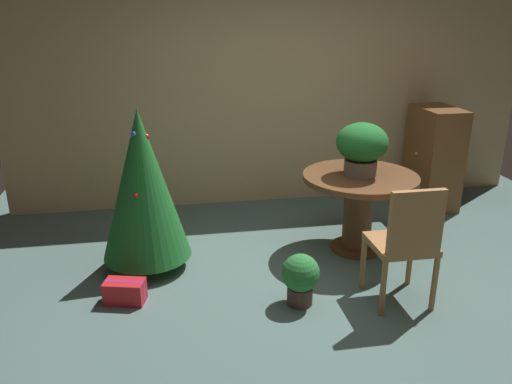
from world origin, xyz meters
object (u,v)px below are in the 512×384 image
(round_dining_table, at_px, (359,198))
(gift_box_red, at_px, (125,292))
(potted_plant, at_px, (300,277))
(holiday_tree, at_px, (143,185))
(wooden_chair_near, at_px, (406,240))
(wooden_cabinet, at_px, (433,157))
(flower_vase, at_px, (362,146))

(round_dining_table, bearing_deg, gift_box_red, -164.76)
(round_dining_table, relative_size, potted_plant, 2.53)
(holiday_tree, relative_size, gift_box_red, 4.18)
(wooden_chair_near, relative_size, wooden_cabinet, 0.86)
(round_dining_table, height_order, holiday_tree, holiday_tree)
(round_dining_table, height_order, potted_plant, round_dining_table)
(round_dining_table, bearing_deg, potted_plant, -132.72)
(gift_box_red, bearing_deg, potted_plant, -10.74)
(gift_box_red, bearing_deg, holiday_tree, 73.57)
(gift_box_red, relative_size, potted_plant, 0.82)
(holiday_tree, relative_size, wooden_cabinet, 1.24)
(flower_vase, height_order, holiday_tree, holiday_tree)
(round_dining_table, distance_m, gift_box_red, 2.22)
(wooden_chair_near, bearing_deg, potted_plant, 169.28)
(round_dining_table, distance_m, flower_vase, 0.50)
(gift_box_red, bearing_deg, round_dining_table, 15.24)
(wooden_cabinet, bearing_deg, holiday_tree, -162.74)
(flower_vase, relative_size, potted_plant, 1.15)
(flower_vase, bearing_deg, holiday_tree, -179.78)
(wooden_chair_near, relative_size, holiday_tree, 0.69)
(holiday_tree, distance_m, gift_box_red, 0.90)
(potted_plant, bearing_deg, gift_box_red, 169.26)
(wooden_chair_near, xyz_separation_m, wooden_cabinet, (1.27, 1.96, 0.02))
(gift_box_red, relative_size, wooden_cabinet, 0.30)
(wooden_chair_near, xyz_separation_m, gift_box_red, (-2.11, 0.40, -0.46))
(flower_vase, relative_size, wooden_chair_near, 0.49)
(wooden_chair_near, distance_m, holiday_tree, 2.18)
(round_dining_table, bearing_deg, wooden_cabinet, 38.03)
(round_dining_table, bearing_deg, wooden_chair_near, -90.00)
(flower_vase, xyz_separation_m, potted_plant, (-0.76, -0.83, -0.79))
(holiday_tree, distance_m, potted_plant, 1.53)
(flower_vase, height_order, wooden_chair_near, flower_vase)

